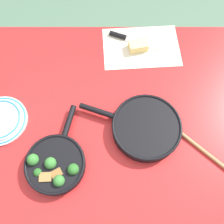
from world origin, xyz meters
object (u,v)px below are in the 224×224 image
object	(u,v)px
skillet_eggs	(146,127)
wooden_spoon	(183,135)
skillet_broccoli	(55,164)
cheese_block	(138,46)
grater_knife	(127,39)
dinner_plate_stack	(0,120)

from	to	relation	value
skillet_eggs	wooden_spoon	bearing A→B (deg)	-170.15
skillet_broccoli	cheese_block	size ratio (longest dim) A/B	3.74
skillet_eggs	grater_knife	distance (m)	0.48
skillet_broccoli	wooden_spoon	xyz separation A→B (m)	(0.51, 0.13, -0.02)
skillet_broccoli	grater_knife	world-z (taller)	skillet_broccoli
skillet_eggs	skillet_broccoli	bearing A→B (deg)	42.38
wooden_spoon	grater_knife	xyz separation A→B (m)	(-0.22, 0.50, 0.00)
skillet_broccoli	grater_knife	distance (m)	0.69
grater_knife	skillet_broccoli	bearing A→B (deg)	-94.73
skillet_eggs	wooden_spoon	world-z (taller)	skillet_eggs
skillet_broccoli	dinner_plate_stack	size ratio (longest dim) A/B	1.63
skillet_broccoli	cheese_block	xyz separation A→B (m)	(0.35, 0.57, -0.01)
skillet_broccoli	cheese_block	bearing A→B (deg)	-18.46
skillet_eggs	wooden_spoon	size ratio (longest dim) A/B	1.50
wooden_spoon	grater_knife	size ratio (longest dim) A/B	1.11
skillet_broccoli	cheese_block	distance (m)	0.67
wooden_spoon	skillet_broccoli	bearing A→B (deg)	55.84
wooden_spoon	dinner_plate_stack	size ratio (longest dim) A/B	1.26
wooden_spoon	cheese_block	world-z (taller)	cheese_block
wooden_spoon	skillet_eggs	bearing A→B (deg)	32.55
wooden_spoon	cheese_block	distance (m)	0.48
wooden_spoon	dinner_plate_stack	distance (m)	0.77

